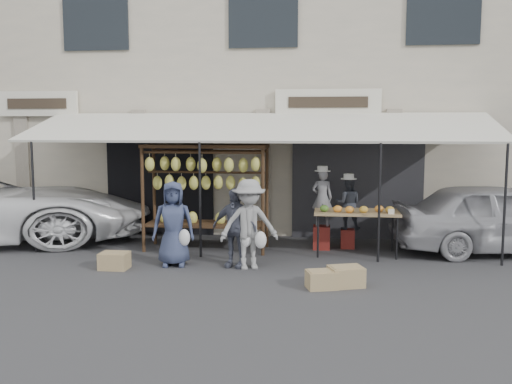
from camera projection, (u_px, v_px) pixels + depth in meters
The scene contains 16 objects.
ground_plane at pixel (242, 273), 10.20m from camera, with size 90.00×90.00×0.00m, color #2D2D30.
shophouse at pixel (275, 89), 16.17m from camera, with size 24.00×6.15×7.30m.
awning at pixel (257, 128), 12.14m from camera, with size 10.00×2.35×2.92m.
banana_rack at pixel (205, 176), 11.91m from camera, with size 2.60×0.90×2.24m.
produce_table at pixel (357, 213), 11.53m from camera, with size 1.70×0.90×1.04m.
vendor_left at pixel (322, 198), 12.06m from camera, with size 0.44×0.29×1.21m, color slate.
vendor_right at pixel (348, 203), 12.16m from camera, with size 0.54×0.42×1.12m, color #2E323C.
customer_left at pixel (173, 224), 10.66m from camera, with size 0.78×0.51×1.60m, color #333C5C.
customer_mid at pixel (234, 228), 10.57m from camera, with size 0.87×0.36×1.48m, color #4A4E60.
customer_right at pixel (249, 224), 10.44m from camera, with size 1.07×0.61×1.65m, color gray.
stool_left at pixel (321, 237), 12.16m from camera, with size 0.35×0.35×0.50m, color maroon.
stool_right at pixel (348, 239), 12.25m from camera, with size 0.29×0.29×0.41m, color maroon.
crate_near_a at pixel (322, 280), 9.23m from camera, with size 0.48×0.36×0.29m, color tan.
crate_near_b at pixel (346, 276), 9.36m from camera, with size 0.54×0.41×0.33m, color tan.
crate_far at pixel (114, 261), 10.48m from camera, with size 0.51×0.39×0.31m, color tan.
sedan at pixel (500, 218), 11.73m from camera, with size 1.74×4.33×1.48m, color #ABAAB0.
Camera 1 is at (1.47, -9.85, 2.64)m, focal length 40.00 mm.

